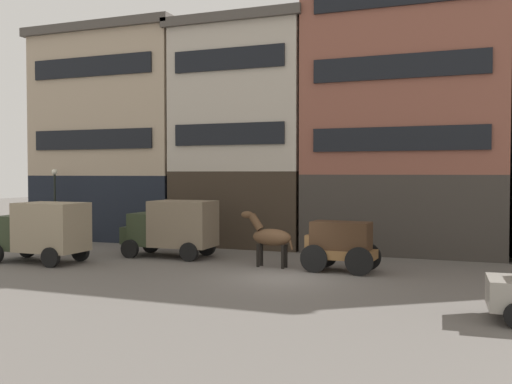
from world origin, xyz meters
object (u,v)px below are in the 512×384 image
Objects in this scene: delivery_truck_far at (41,230)px; fire_hydrant_curbside at (79,236)px; delivery_truck_near at (172,226)px; cargo_wagon at (340,243)px; streetlamp_curbside at (55,195)px; draft_horse at (270,237)px.

fire_hydrant_curbside is (-2.83, 6.12, -1.00)m from delivery_truck_far.
delivery_truck_near and delivery_truck_far have the same top height.
streetlamp_curbside is (-17.05, 3.63, 1.52)m from cargo_wagon.
delivery_truck_near is 5.30× the size of fire_hydrant_curbside.
fire_hydrant_curbside is at bearing 163.62° from draft_horse.
streetlamp_curbside reaches higher than draft_horse.
cargo_wagon is at bearing -0.05° from draft_horse.
delivery_truck_far is 7.57m from streetlamp_curbside.
cargo_wagon is at bearing -13.39° from fire_hydrant_curbside.
delivery_truck_near is (-5.19, 1.04, 0.15)m from draft_horse.
draft_horse is 0.57× the size of streetlamp_curbside.
delivery_truck_far is at bearing -142.51° from delivery_truck_near.
cargo_wagon is 0.72× the size of streetlamp_curbside.
delivery_truck_near is 5.71m from delivery_truck_far.
delivery_truck_far is at bearing -65.19° from fire_hydrant_curbside.
streetlamp_curbside reaches higher than cargo_wagon.
cargo_wagon is at bearing -7.32° from delivery_truck_near.
streetlamp_curbside is at bearing 165.59° from draft_horse.
delivery_truck_near is at bearing 168.64° from draft_horse.
draft_horse reaches higher than cargo_wagon.
draft_horse is 5.30m from delivery_truck_near.
streetlamp_curbside is at bearing 125.82° from delivery_truck_far.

